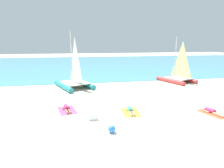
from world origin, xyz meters
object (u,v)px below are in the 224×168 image
(towel_middle, at_px, (130,112))
(towel_right, at_px, (213,113))
(sunbather_right, at_px, (212,111))
(sailboat_teal, at_px, (74,79))
(cooler_box, at_px, (93,117))
(towel_left, at_px, (67,110))
(beach_ball, at_px, (112,129))
(sunbather_middle, at_px, (130,110))
(sailboat_red, at_px, (178,75))
(sunbather_left, at_px, (67,108))

(towel_middle, xyz_separation_m, towel_right, (5.30, -1.22, 0.00))
(towel_right, relative_size, sunbather_right, 1.23)
(sailboat_teal, distance_m, cooler_box, 8.94)
(towel_left, xyz_separation_m, beach_ball, (2.43, -3.89, 0.19))
(sunbather_middle, height_order, sunbather_right, same)
(sailboat_red, bearing_deg, beach_ball, -151.17)
(sunbather_right, bearing_deg, sunbather_middle, 151.70)
(sunbather_left, height_order, sunbather_right, same)
(sunbather_left, bearing_deg, sailboat_red, 18.20)
(towel_middle, height_order, cooler_box, cooler_box)
(sunbather_middle, bearing_deg, sailboat_teal, 118.22)
(sailboat_teal, relative_size, towel_middle, 3.02)
(sunbather_left, bearing_deg, beach_ball, -71.04)
(sunbather_middle, height_order, beach_ball, beach_ball)
(sailboat_teal, distance_m, towel_middle, 8.89)
(sailboat_teal, relative_size, cooler_box, 11.49)
(sailboat_teal, bearing_deg, cooler_box, -105.22)
(sunbather_right, relative_size, beach_ball, 3.86)
(towel_middle, bearing_deg, cooler_box, -162.89)
(sunbather_left, xyz_separation_m, towel_middle, (4.23, -1.25, -0.13))
(sailboat_red, relative_size, sunbather_right, 3.38)
(beach_ball, height_order, cooler_box, beach_ball)
(towel_middle, xyz_separation_m, sunbather_right, (5.28, -1.15, 0.13))
(sailboat_teal, relative_size, towel_left, 3.02)
(sailboat_red, bearing_deg, cooler_box, -158.64)
(cooler_box, bearing_deg, towel_right, -3.03)
(sailboat_teal, height_order, sunbather_right, sailboat_teal)
(sunbather_left, bearing_deg, sailboat_teal, 72.74)
(towel_left, bearing_deg, towel_right, -14.21)
(sunbather_left, height_order, beach_ball, beach_ball)
(sunbather_left, bearing_deg, towel_left, -90.00)
(cooler_box, bearing_deg, towel_middle, 17.11)
(towel_left, xyz_separation_m, towel_middle, (4.22, -1.19, 0.00))
(towel_left, xyz_separation_m, towel_right, (9.51, -2.41, 0.00))
(sunbather_left, distance_m, sunbather_middle, 4.40)
(sailboat_red, relative_size, towel_right, 2.76)
(towel_left, height_order, sunbather_middle, sunbather_middle)
(towel_left, relative_size, towel_right, 1.00)
(sailboat_red, distance_m, sailboat_teal, 11.88)
(sailboat_teal, bearing_deg, sunbather_middle, -87.39)
(sailboat_red, distance_m, beach_ball, 15.14)
(towel_left, relative_size, cooler_box, 3.80)
(sailboat_red, xyz_separation_m, sunbather_middle, (-8.17, -8.62, -0.65))
(sunbather_right, bearing_deg, towel_left, 150.86)
(sunbather_middle, relative_size, towel_right, 0.82)
(sailboat_red, bearing_deg, sunbather_right, -126.39)
(towel_left, relative_size, sunbather_middle, 1.21)
(cooler_box, bearing_deg, towel_left, 129.04)
(towel_middle, height_order, towel_right, same)
(sunbather_left, height_order, sunbather_middle, same)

